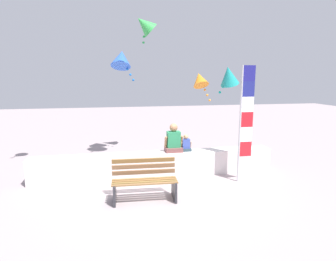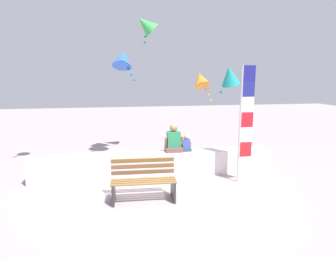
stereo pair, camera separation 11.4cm
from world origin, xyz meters
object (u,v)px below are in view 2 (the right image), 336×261
Objects in this scene: park_bench at (143,182)px; person_child at (186,145)px; flag_banner at (245,117)px; kite_blue at (123,59)px; person_adult at (174,141)px; kite_teal at (230,76)px; kite_orange at (201,79)px; kite_green at (146,25)px.

person_child is (1.33, 1.48, 0.45)m from park_bench.
kite_blue reaches higher than flag_banner.
person_adult is 0.26× the size of flag_banner.
park_bench is 1.25× the size of kite_blue.
person_adult reaches higher than person_child.
kite_teal is at bearing -22.86° from kite_blue.
kite_orange is 2.57m from kite_green.
person_child is (0.35, 0.00, -0.12)m from person_adult.
person_child is 0.43× the size of kite_orange.
kite_teal is at bearing -40.01° from kite_orange.
kite_teal is at bearing 41.87° from park_bench.
kite_teal is at bearing 36.19° from person_child.
kite_green is at bearing 156.64° from kite_teal.
person_child is 0.49× the size of kite_teal.
kite_teal is at bearing 78.45° from flag_banner.
kite_green is (-0.48, 2.37, 3.43)m from person_adult.
kite_orange is (2.30, 3.38, 2.21)m from park_bench.
kite_blue is at bearing 129.68° from flag_banner.
person_adult is 0.37m from person_child.
park_bench is 0.49× the size of flag_banner.
kite_teal is (1.73, 1.27, 1.89)m from person_child.
kite_orange reaches higher than park_bench.
flag_banner is 4.70m from kite_green.
park_bench is at bearing -166.23° from flag_banner.
person_child is at bearing 0.06° from person_adult.
flag_banner is at bearing -83.09° from kite_orange.
kite_orange is at bearing -14.56° from kite_green.
park_bench is at bearing -86.17° from kite_blue.
kite_green is at bearing 123.61° from flag_banner.
flag_banner is at bearing -101.55° from kite_teal.
kite_teal is 0.89× the size of kite_orange.
kite_blue is (-1.61, 2.67, 2.47)m from person_child.
person_adult is at bearing -64.85° from kite_blue.
person_adult is at bearing -124.75° from kite_orange.
kite_blue is at bearing 115.15° from person_adult.
flag_banner is 3.03× the size of kite_green.
park_bench is at bearing -123.51° from person_adult.
person_adult is (0.98, 1.48, 0.57)m from park_bench.
person_child is at bearing -117.00° from kite_orange.
person_child is 0.16× the size of flag_banner.
park_bench is at bearing -97.42° from kite_green.
kite_teal is at bearing 31.32° from person_adult.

